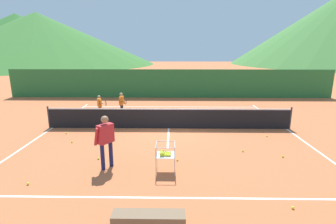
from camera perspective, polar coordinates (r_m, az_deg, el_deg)
name	(u,v)px	position (r m, az deg, el deg)	size (l,w,h in m)	color
ground_plane	(169,128)	(12.32, 0.15, -3.61)	(120.00, 120.00, 0.00)	#BC6038
line_baseline_near	(165,198)	(6.97, -0.57, -18.32)	(11.11, 0.08, 0.01)	white
line_baseline_far	(170,107)	(16.74, 0.37, 1.15)	(11.11, 0.08, 0.01)	white
line_sideline_west	(53,128)	(13.58, -24.03, -3.17)	(0.08, 10.44, 0.01)	white
line_sideline_east	(286,129)	(13.44, 24.59, -3.39)	(0.08, 10.44, 0.01)	white
line_service_center	(169,128)	(12.32, 0.15, -3.60)	(0.08, 5.09, 0.01)	white
tennis_net	(169,118)	(12.18, 0.15, -1.37)	(11.44, 0.08, 1.05)	#333338
instructor	(106,137)	(8.30, -13.53, -5.38)	(0.60, 0.83, 1.71)	#191E4C
student_0	(100,104)	(14.55, -14.76, 1.67)	(0.59, 0.50, 1.22)	black
student_1	(122,102)	(14.67, -10.14, 2.19)	(0.41, 0.64, 1.30)	black
ball_cart	(165,154)	(7.98, -0.67, -9.17)	(0.58, 0.58, 0.90)	#B7B7BC
tennis_ball_0	(283,157)	(10.01, 23.94, -8.93)	(0.07, 0.07, 0.07)	yellow
tennis_ball_1	(267,136)	(11.96, 20.92, -4.95)	(0.07, 0.07, 0.07)	yellow
tennis_ball_2	(72,142)	(11.20, -20.34, -6.17)	(0.07, 0.07, 0.07)	yellow
tennis_ball_3	(163,150)	(9.69, -1.00, -8.40)	(0.07, 0.07, 0.07)	yellow
tennis_ball_4	(66,133)	(12.40, -21.45, -4.34)	(0.07, 0.07, 0.07)	yellow
tennis_ball_5	(243,151)	(10.03, 16.17, -8.20)	(0.07, 0.07, 0.07)	yellow
tennis_ball_6	(98,158)	(9.34, -15.04, -9.82)	(0.07, 0.07, 0.07)	yellow
tennis_ball_7	(293,208)	(7.20, 25.74, -18.41)	(0.07, 0.07, 0.07)	yellow
tennis_ball_8	(28,184)	(8.47, -28.39, -13.68)	(0.07, 0.07, 0.07)	yellow
tennis_ball_9	(177,160)	(8.92, 2.07, -10.48)	(0.07, 0.07, 0.07)	yellow
windscreen_fence	(170,84)	(19.75, 0.47, 6.27)	(24.43, 0.08, 2.14)	#286B33
courtside_bench	(149,223)	(5.79, -4.25, -23.18)	(1.50, 0.36, 0.46)	brown
hill_0	(18,39)	(67.72, -30.03, 13.65)	(43.71, 43.71, 10.90)	#2D6628
hill_1	(38,39)	(66.11, -26.58, 14.20)	(50.86, 50.86, 11.18)	#38702D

